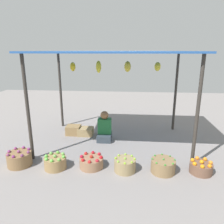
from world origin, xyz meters
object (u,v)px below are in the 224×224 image
basket_green_apples (55,162)px  basket_limes (125,165)px  basket_green_chilies (163,166)px  basket_red_apples (91,162)px  basket_purple_onions (19,159)px  vendor_person (105,129)px  wooden_crate_near_vendor (73,130)px  basket_oranges (201,167)px  wooden_crate_stacked_rear (86,131)px

basket_green_apples → basket_limes: 1.39m
basket_limes → basket_green_chilies: same height
basket_green_chilies → basket_red_apples: bearing=177.6°
basket_purple_onions → basket_limes: bearing=-0.8°
basket_limes → basket_green_apples: bearing=-179.3°
basket_purple_onions → basket_green_chilies: 2.89m
vendor_person → basket_green_apples: vendor_person is taller
basket_limes → wooden_crate_near_vendor: size_ratio=1.10×
basket_green_chilies → basket_oranges: 0.72m
basket_green_apples → wooden_crate_near_vendor: bearing=93.3°
basket_purple_onions → wooden_crate_near_vendor: (0.66, 1.74, -0.02)m
vendor_person → basket_limes: 1.59m
wooden_crate_stacked_rear → basket_oranges: bearing=-33.1°
basket_purple_onions → basket_oranges: (3.61, 0.03, -0.03)m
vendor_person → basket_green_apples: 1.70m
basket_red_apples → wooden_crate_stacked_rear: basket_red_apples is taller
basket_red_apples → basket_green_chilies: 1.41m
basket_purple_onions → basket_oranges: size_ratio=1.14×
basket_oranges → wooden_crate_near_vendor: basket_oranges is taller
wooden_crate_near_vendor → basket_purple_onions: bearing=-110.9°
basket_oranges → basket_green_chilies: bearing=-177.2°
basket_purple_onions → vendor_person: bearing=42.3°
basket_green_apples → basket_green_chilies: bearing=1.1°
basket_green_apples → basket_purple_onions: bearing=176.4°
basket_red_apples → wooden_crate_near_vendor: bearing=115.8°
vendor_person → wooden_crate_stacked_rear: 0.66m
basket_red_apples → basket_oranges: bearing=-0.7°
basket_red_apples → basket_green_apples: bearing=-172.1°
basket_green_apples → basket_red_apples: (0.71, 0.10, -0.02)m
vendor_person → basket_purple_onions: (-1.58, -1.44, -0.15)m
vendor_person → basket_oranges: size_ratio=1.84×
basket_green_chilies → basket_purple_onions: bearing=179.8°
basket_green_apples → wooden_crate_near_vendor: 1.79m
basket_red_apples → wooden_crate_near_vendor: 1.88m
basket_green_chilies → wooden_crate_stacked_rear: basket_green_chilies is taller
basket_purple_onions → basket_red_apples: bearing=2.0°
basket_oranges → wooden_crate_stacked_rear: size_ratio=1.03×
basket_purple_onions → basket_green_chilies: bearing=-0.2°
basket_red_apples → basket_oranges: 2.13m
vendor_person → basket_oranges: (2.03, -1.41, -0.19)m
wooden_crate_near_vendor → basket_green_chilies: bearing=-38.1°
wooden_crate_stacked_rear → wooden_crate_near_vendor: bearing=177.4°
basket_purple_onions → basket_oranges: bearing=0.4°
basket_limes → wooden_crate_stacked_rear: (-1.14, 1.76, -0.02)m
basket_green_chilies → basket_oranges: bearing=2.8°
basket_oranges → wooden_crate_near_vendor: (-2.95, 1.71, 0.02)m
basket_green_apples → basket_red_apples: size_ratio=0.91×
basket_limes → wooden_crate_stacked_rear: basket_limes is taller
basket_green_chilies → basket_green_apples: bearing=-178.9°
basket_green_apples → basket_green_chilies: size_ratio=0.93×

